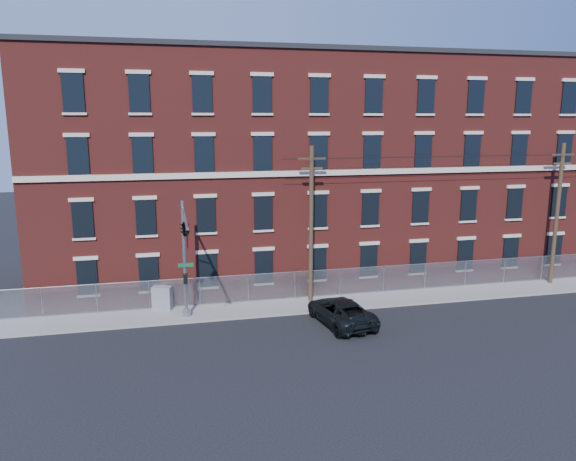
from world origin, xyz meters
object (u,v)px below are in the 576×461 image
(traffic_signal_mast, at_px, (185,238))
(pickup_truck, at_px, (341,311))
(utility_cabinet, at_px, (162,298))
(utility_pole_near, at_px, (311,222))

(traffic_signal_mast, height_order, pickup_truck, traffic_signal_mast)
(traffic_signal_mast, height_order, utility_cabinet, traffic_signal_mast)
(traffic_signal_mast, xyz_separation_m, utility_cabinet, (-1.40, 3.82, -4.53))
(utility_pole_near, distance_m, utility_cabinet, 10.42)
(pickup_truck, bearing_deg, utility_pole_near, -88.40)
(pickup_truck, bearing_deg, utility_cabinet, -32.34)
(utility_cabinet, bearing_deg, traffic_signal_mast, -49.45)
(utility_pole_near, height_order, utility_cabinet, utility_pole_near)
(utility_pole_near, bearing_deg, utility_cabinet, 177.56)
(pickup_truck, bearing_deg, traffic_signal_mast, -12.77)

